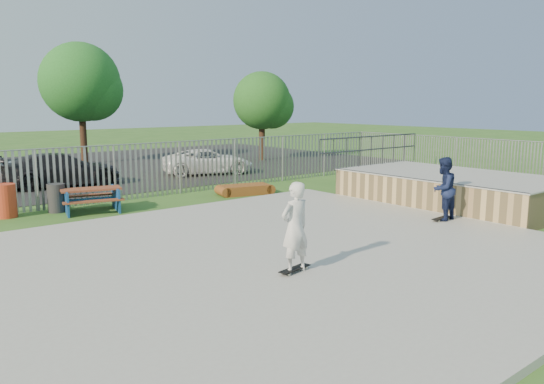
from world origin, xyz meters
TOP-DOWN VIEW (x-y plane):
  - ground at (0.00, 0.00)m, footprint 120.00×120.00m
  - concrete_slab at (0.00, 0.00)m, footprint 15.00×12.00m
  - quarter_pipe at (9.50, 1.04)m, footprint 5.50×7.05m
  - fence at (1.00, 4.59)m, footprint 26.04×16.02m
  - picnic_table at (-0.33, 7.76)m, footprint 2.13×1.90m
  - funbox at (5.42, 7.28)m, footprint 1.98×1.33m
  - trash_bin_red at (-2.67, 8.58)m, footprint 0.62×0.62m
  - trash_bin_grey at (-1.21, 8.43)m, footprint 0.55×0.55m
  - parking_lot at (0.00, 19.00)m, footprint 40.00×18.00m
  - car_dark at (0.65, 13.65)m, footprint 4.93×2.34m
  - car_white at (7.46, 13.04)m, footprint 4.78×3.29m
  - tree_mid at (4.43, 21.30)m, footprint 4.40×4.40m
  - tree_right at (13.47, 16.37)m, footprint 3.44×3.44m
  - skateboard_a at (6.66, -0.46)m, footprint 0.81×0.27m
  - skateboard_b at (0.29, -1.28)m, footprint 0.82×0.34m
  - skater_navy at (6.66, -0.46)m, footprint 0.93×0.76m
  - skater_white at (0.29, -1.28)m, footprint 0.66×0.43m

SIDE VIEW (x-z plane):
  - ground at x=0.00m, z-range 0.00..0.00m
  - parking_lot at x=0.00m, z-range 0.00..0.02m
  - concrete_slab at x=0.00m, z-range 0.00..0.15m
  - funbox at x=5.42m, z-range 0.00..0.36m
  - skateboard_a at x=6.66m, z-range 0.15..0.23m
  - skateboard_b at x=0.29m, z-range 0.15..0.23m
  - picnic_table at x=-0.33m, z-range 0.01..0.78m
  - trash_bin_grey at x=-1.21m, z-range 0.00..0.91m
  - trash_bin_red at x=-2.67m, z-range 0.00..1.03m
  - quarter_pipe at x=9.50m, z-range -0.54..1.65m
  - car_white at x=7.46m, z-range 0.02..1.23m
  - car_dark at x=0.65m, z-range 0.02..1.41m
  - fence at x=1.00m, z-range 0.00..2.00m
  - skater_navy at x=6.66m, z-range 0.15..1.96m
  - skater_white at x=0.29m, z-range 0.15..1.96m
  - tree_right at x=13.47m, z-range 0.91..6.22m
  - tree_mid at x=4.43m, z-range 1.18..7.97m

